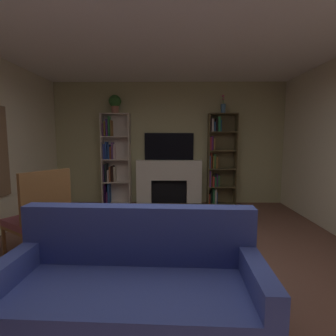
{
  "coord_description": "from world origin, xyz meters",
  "views": [
    {
      "loc": [
        0.05,
        -2.73,
        1.52
      ],
      "look_at": [
        0.0,
        1.32,
        1.05
      ],
      "focal_mm": 27.94,
      "sensor_mm": 36.0,
      "label": 1
    }
  ],
  "objects_px": {
    "vase_with_flowers": "(223,107)",
    "couch": "(133,296)",
    "fireplace": "(169,181)",
    "bookshelf_left": "(113,161)",
    "potted_plant": "(115,103)",
    "armchair": "(41,214)",
    "bookshelf_right": "(218,160)",
    "coffee_table": "(143,246)",
    "tv": "(169,147)"
  },
  "relations": [
    {
      "from": "vase_with_flowers",
      "to": "bookshelf_right",
      "type": "bearing_deg",
      "value": 152.01
    },
    {
      "from": "potted_plant",
      "to": "coffee_table",
      "type": "bearing_deg",
      "value": -73.69
    },
    {
      "from": "bookshelf_left",
      "to": "bookshelf_right",
      "type": "height_order",
      "value": "same"
    },
    {
      "from": "fireplace",
      "to": "coffee_table",
      "type": "distance_m",
      "value": 3.3
    },
    {
      "from": "bookshelf_right",
      "to": "coffee_table",
      "type": "xyz_separation_m",
      "value": [
        -1.36,
        -3.29,
        -0.63
      ]
    },
    {
      "from": "tv",
      "to": "armchair",
      "type": "relative_size",
      "value": 1.0
    },
    {
      "from": "tv",
      "to": "potted_plant",
      "type": "distance_m",
      "value": 1.55
    },
    {
      "from": "fireplace",
      "to": "couch",
      "type": "relative_size",
      "value": 0.79
    },
    {
      "from": "bookshelf_right",
      "to": "coffee_table",
      "type": "distance_m",
      "value": 3.62
    },
    {
      "from": "fireplace",
      "to": "coffee_table",
      "type": "xyz_separation_m",
      "value": [
        -0.24,
        -3.29,
        -0.14
      ]
    },
    {
      "from": "fireplace",
      "to": "bookshelf_left",
      "type": "relative_size",
      "value": 0.77
    },
    {
      "from": "vase_with_flowers",
      "to": "coffee_table",
      "type": "relative_size",
      "value": 0.49
    },
    {
      "from": "bookshelf_left",
      "to": "bookshelf_right",
      "type": "distance_m",
      "value": 2.39
    },
    {
      "from": "vase_with_flowers",
      "to": "couch",
      "type": "bearing_deg",
      "value": -109.76
    },
    {
      "from": "armchair",
      "to": "coffee_table",
      "type": "xyz_separation_m",
      "value": [
        1.38,
        -0.61,
        -0.16
      ]
    },
    {
      "from": "potted_plant",
      "to": "couch",
      "type": "height_order",
      "value": "potted_plant"
    },
    {
      "from": "bookshelf_left",
      "to": "coffee_table",
      "type": "distance_m",
      "value": 3.5
    },
    {
      "from": "bookshelf_left",
      "to": "coffee_table",
      "type": "relative_size",
      "value": 2.5
    },
    {
      "from": "tv",
      "to": "couch",
      "type": "bearing_deg",
      "value": -93.37
    },
    {
      "from": "armchair",
      "to": "fireplace",
      "type": "bearing_deg",
      "value": 58.75
    },
    {
      "from": "tv",
      "to": "bookshelf_right",
      "type": "bearing_deg",
      "value": -3.98
    },
    {
      "from": "bookshelf_left",
      "to": "vase_with_flowers",
      "type": "xyz_separation_m",
      "value": [
        2.47,
        -0.04,
        1.19
      ]
    },
    {
      "from": "fireplace",
      "to": "tv",
      "type": "bearing_deg",
      "value": 90.0
    },
    {
      "from": "fireplace",
      "to": "armchair",
      "type": "xyz_separation_m",
      "value": [
        -1.63,
        -2.68,
        0.02
      ]
    },
    {
      "from": "bookshelf_right",
      "to": "armchair",
      "type": "distance_m",
      "value": 3.87
    },
    {
      "from": "bookshelf_left",
      "to": "armchair",
      "type": "xyz_separation_m",
      "value": [
        -0.35,
        -2.68,
        -0.45
      ]
    },
    {
      "from": "tv",
      "to": "coffee_table",
      "type": "xyz_separation_m",
      "value": [
        -0.24,
        -3.37,
        -0.93
      ]
    },
    {
      "from": "vase_with_flowers",
      "to": "potted_plant",
      "type": "bearing_deg",
      "value": -179.95
    },
    {
      "from": "tv",
      "to": "fireplace",
      "type": "bearing_deg",
      "value": -90.0
    },
    {
      "from": "bookshelf_right",
      "to": "coffee_table",
      "type": "height_order",
      "value": "bookshelf_right"
    },
    {
      "from": "coffee_table",
      "to": "potted_plant",
      "type": "bearing_deg",
      "value": 106.31
    },
    {
      "from": "fireplace",
      "to": "armchair",
      "type": "relative_size",
      "value": 1.42
    },
    {
      "from": "bookshelf_right",
      "to": "potted_plant",
      "type": "xyz_separation_m",
      "value": [
        -2.31,
        -0.04,
        1.27
      ]
    },
    {
      "from": "armchair",
      "to": "coffee_table",
      "type": "relative_size",
      "value": 1.36
    },
    {
      "from": "armchair",
      "to": "bookshelf_right",
      "type": "bearing_deg",
      "value": 44.34
    },
    {
      "from": "bookshelf_right",
      "to": "coffee_table",
      "type": "bearing_deg",
      "value": -112.49
    },
    {
      "from": "bookshelf_right",
      "to": "potted_plant",
      "type": "bearing_deg",
      "value": -178.96
    },
    {
      "from": "tv",
      "to": "potted_plant",
      "type": "relative_size",
      "value": 2.78
    },
    {
      "from": "bookshelf_right",
      "to": "couch",
      "type": "distance_m",
      "value": 4.32
    },
    {
      "from": "bookshelf_left",
      "to": "potted_plant",
      "type": "height_order",
      "value": "potted_plant"
    },
    {
      "from": "bookshelf_right",
      "to": "potted_plant",
      "type": "height_order",
      "value": "potted_plant"
    },
    {
      "from": "bookshelf_left",
      "to": "couch",
      "type": "height_order",
      "value": "bookshelf_left"
    },
    {
      "from": "fireplace",
      "to": "coffee_table",
      "type": "bearing_deg",
      "value": -94.25
    },
    {
      "from": "tv",
      "to": "bookshelf_right",
      "type": "xyz_separation_m",
      "value": [
        1.12,
        -0.08,
        -0.3
      ]
    },
    {
      "from": "potted_plant",
      "to": "armchair",
      "type": "xyz_separation_m",
      "value": [
        -0.43,
        -2.64,
        -1.74
      ]
    },
    {
      "from": "tv",
      "to": "couch",
      "type": "relative_size",
      "value": 0.56
    },
    {
      "from": "tv",
      "to": "vase_with_flowers",
      "type": "relative_size",
      "value": 2.78
    },
    {
      "from": "fireplace",
      "to": "bookshelf_left",
      "type": "distance_m",
      "value": 1.36
    },
    {
      "from": "bookshelf_left",
      "to": "fireplace",
      "type": "bearing_deg",
      "value": -0.06
    },
    {
      "from": "tv",
      "to": "potted_plant",
      "type": "height_order",
      "value": "potted_plant"
    }
  ]
}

